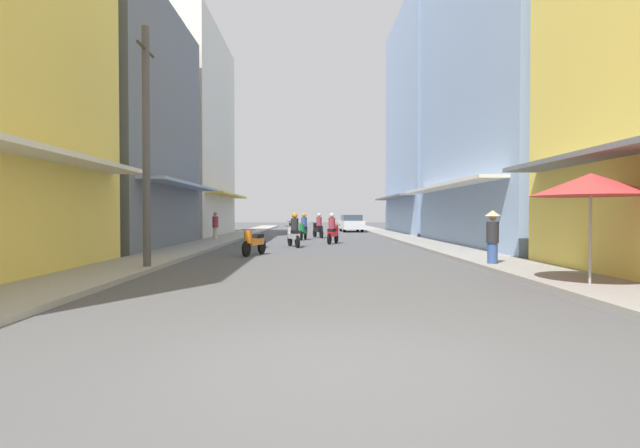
# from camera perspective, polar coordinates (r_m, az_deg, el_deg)

# --- Properties ---
(ground_plane) EXTENTS (120.34, 120.34, 0.00)m
(ground_plane) POSITION_cam_1_polar(r_m,az_deg,el_deg) (28.07, -0.43, -1.90)
(ground_plane) COLOR #4C4C4F
(sidewalk_left) EXTENTS (2.01, 62.70, 0.12)m
(sidewalk_left) POSITION_cam_1_polar(r_m,az_deg,el_deg) (28.54, -11.37, -1.76)
(sidewalk_left) COLOR #9E9991
(sidewalk_left) RESTS_ON ground
(sidewalk_right) EXTENTS (2.01, 62.70, 0.12)m
(sidewalk_right) POSITION_cam_1_polar(r_m,az_deg,el_deg) (28.63, 10.46, -1.74)
(sidewalk_right) COLOR gray
(sidewalk_right) RESTS_ON ground
(building_left_mid) EXTENTS (7.05, 10.18, 10.72)m
(building_left_mid) POSITION_cam_1_polar(r_m,az_deg,el_deg) (23.52, -24.28, 10.49)
(building_left_mid) COLOR slate
(building_left_mid) RESTS_ON ground
(building_left_far) EXTENTS (7.05, 11.17, 13.75)m
(building_left_far) POSITION_cam_1_polar(r_m,az_deg,el_deg) (34.28, -16.70, 10.12)
(building_left_far) COLOR silver
(building_left_far) RESTS_ON ground
(building_right_mid) EXTENTS (7.05, 13.98, 17.59)m
(building_right_mid) POSITION_cam_1_polar(r_m,az_deg,el_deg) (25.35, 22.64, 17.78)
(building_right_mid) COLOR #8CA5CC
(building_right_mid) RESTS_ON ground
(building_right_far) EXTENTS (7.05, 13.19, 17.04)m
(building_right_far) POSITION_cam_1_polar(r_m,az_deg,el_deg) (38.57, 13.86, 11.61)
(building_right_far) COLOR #8CA5CC
(building_right_far) RESTS_ON ground
(motorbike_orange) EXTENTS (0.77, 1.73, 0.96)m
(motorbike_orange) POSITION_cam_1_polar(r_m,az_deg,el_deg) (17.65, -7.91, -2.10)
(motorbike_orange) COLOR black
(motorbike_orange) RESTS_ON ground
(motorbike_green) EXTENTS (0.59, 1.80, 1.58)m
(motorbike_green) POSITION_cam_1_polar(r_m,az_deg,el_deg) (28.19, -1.98, -0.46)
(motorbike_green) COLOR black
(motorbike_green) RESTS_ON ground
(motorbike_red) EXTENTS (0.76, 1.74, 1.58)m
(motorbike_red) POSITION_cam_1_polar(r_m,az_deg,el_deg) (24.39, 1.53, -0.71)
(motorbike_red) COLOR black
(motorbike_red) RESTS_ON ground
(motorbike_black) EXTENTS (0.76, 1.74, 1.58)m
(motorbike_black) POSITION_cam_1_polar(r_m,az_deg,el_deg) (30.51, -0.22, -0.33)
(motorbike_black) COLOR black
(motorbike_black) RESTS_ON ground
(motorbike_silver) EXTENTS (0.75, 1.74, 1.58)m
(motorbike_silver) POSITION_cam_1_polar(r_m,az_deg,el_deg) (21.98, -3.15, -0.92)
(motorbike_silver) COLOR black
(motorbike_silver) RESTS_ON ground
(motorbike_white) EXTENTS (0.55, 1.81, 0.96)m
(motorbike_white) POSITION_cam_1_polar(r_m,az_deg,el_deg) (38.88, -3.50, -0.30)
(motorbike_white) COLOR black
(motorbike_white) RESTS_ON ground
(parked_car) EXTENTS (2.00, 4.20, 1.45)m
(parked_car) POSITION_cam_1_polar(r_m,az_deg,el_deg) (41.07, 3.74, 0.10)
(parked_car) COLOR silver
(parked_car) RESTS_ON ground
(pedestrian_crossing) EXTENTS (0.44, 0.44, 1.62)m
(pedestrian_crossing) POSITION_cam_1_polar(r_m,az_deg,el_deg) (14.33, 19.86, -1.28)
(pedestrian_crossing) COLOR #334C8C
(pedestrian_crossing) RESTS_ON ground
(pedestrian_far) EXTENTS (0.34, 0.34, 1.64)m
(pedestrian_far) POSITION_cam_1_polar(r_m,az_deg,el_deg) (28.01, -12.36, -0.27)
(pedestrian_far) COLOR beige
(pedestrian_far) RESTS_ON ground
(vendor_umbrella) EXTENTS (2.28, 2.28, 2.33)m
(vendor_umbrella) POSITION_cam_1_polar(r_m,az_deg,el_deg) (10.94, 29.56, 4.10)
(vendor_umbrella) COLOR #99999E
(vendor_umbrella) RESTS_ON ground
(utility_pole) EXTENTS (0.20, 1.20, 6.47)m
(utility_pole) POSITION_cam_1_polar(r_m,az_deg,el_deg) (13.66, -19.98, 8.68)
(utility_pole) COLOR #4C4C4F
(utility_pole) RESTS_ON ground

